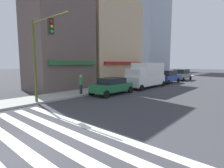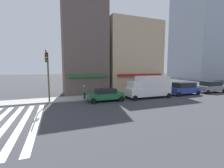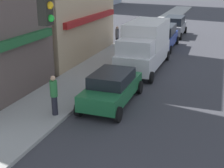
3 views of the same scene
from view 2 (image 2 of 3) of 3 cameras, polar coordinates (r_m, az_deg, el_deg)
name	(u,v)px [view 2 (image 2 of 3)]	position (r m, az deg, el deg)	size (l,w,h in m)	color
sidewalk_left	(16,103)	(21.20, -32.62, -5.96)	(120.00, 3.00, 0.15)	#9E9E99
storefront_row	(112,51)	(26.23, -0.05, 12.34)	(17.14, 5.30, 15.89)	brown
traffic_signal	(48,69)	(18.26, -23.31, 5.32)	(0.32, 4.37, 5.95)	#474C1E
sedan_green	(106,95)	(18.80, -2.44, -4.06)	(4.40, 2.02, 1.59)	#1E6638
box_truck_white	(149,86)	(21.56, 13.82, -0.93)	(6.23, 2.42, 3.04)	white
suv_blue	(184,88)	(25.89, 25.74, -1.46)	(4.73, 2.12, 1.94)	navy
suv_grey	(211,87)	(30.51, 33.47, -0.81)	(4.71, 2.12, 1.94)	slate
pedestrian_green_top	(84,92)	(19.92, -10.44, -2.91)	(0.32, 0.32, 1.77)	#23232D
pedestrian_grey_coat	(160,86)	(27.22, 17.83, -0.72)	(0.32, 0.32, 1.77)	#23232D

